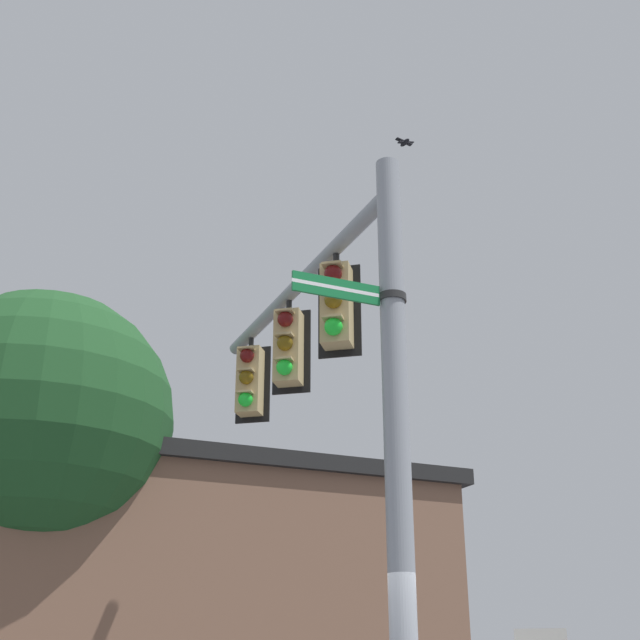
{
  "coord_description": "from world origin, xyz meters",
  "views": [
    {
      "loc": [
        -1.26,
        8.52,
        1.55
      ],
      "look_at": [
        1.16,
        -1.53,
        5.82
      ],
      "focal_mm": 49.3,
      "sensor_mm": 36.0,
      "label": 1
    }
  ],
  "objects_px": {
    "traffic_light_nearest_pole": "(336,305)",
    "traffic_light_mid_inner": "(288,347)",
    "street_name_sign": "(366,294)",
    "traffic_light_mid_outer": "(250,380)",
    "bird_flying": "(405,142)"
  },
  "relations": [
    {
      "from": "traffic_light_nearest_pole",
      "to": "traffic_light_mid_inner",
      "type": "xyz_separation_m",
      "value": [
        0.96,
        -1.27,
        0.0
      ]
    },
    {
      "from": "traffic_light_nearest_pole",
      "to": "street_name_sign",
      "type": "xyz_separation_m",
      "value": [
        -0.61,
        1.29,
        -0.48
      ]
    },
    {
      "from": "traffic_light_mid_outer",
      "to": "street_name_sign",
      "type": "bearing_deg",
      "value": 123.51
    },
    {
      "from": "traffic_light_mid_inner",
      "to": "street_name_sign",
      "type": "distance_m",
      "value": 3.04
    },
    {
      "from": "traffic_light_nearest_pole",
      "to": "bird_flying",
      "type": "relative_size",
      "value": 4.41
    },
    {
      "from": "traffic_light_nearest_pole",
      "to": "bird_flying",
      "type": "bearing_deg",
      "value": -101.76
    },
    {
      "from": "traffic_light_mid_inner",
      "to": "street_name_sign",
      "type": "xyz_separation_m",
      "value": [
        -1.57,
        2.56,
        -0.48
      ]
    },
    {
      "from": "street_name_sign",
      "to": "bird_flying",
      "type": "distance_m",
      "value": 6.12
    },
    {
      "from": "traffic_light_mid_outer",
      "to": "street_name_sign",
      "type": "relative_size",
      "value": 1.22
    },
    {
      "from": "traffic_light_nearest_pole",
      "to": "traffic_light_mid_outer",
      "type": "height_order",
      "value": "same"
    },
    {
      "from": "traffic_light_mid_outer",
      "to": "bird_flying",
      "type": "relative_size",
      "value": 4.41
    },
    {
      "from": "traffic_light_mid_inner",
      "to": "traffic_light_mid_outer",
      "type": "relative_size",
      "value": 1.0
    },
    {
      "from": "traffic_light_nearest_pole",
      "to": "traffic_light_mid_outer",
      "type": "relative_size",
      "value": 1.0
    },
    {
      "from": "traffic_light_nearest_pole",
      "to": "street_name_sign",
      "type": "relative_size",
      "value": 1.22
    },
    {
      "from": "traffic_light_mid_inner",
      "to": "bird_flying",
      "type": "distance_m",
      "value": 4.62
    }
  ]
}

